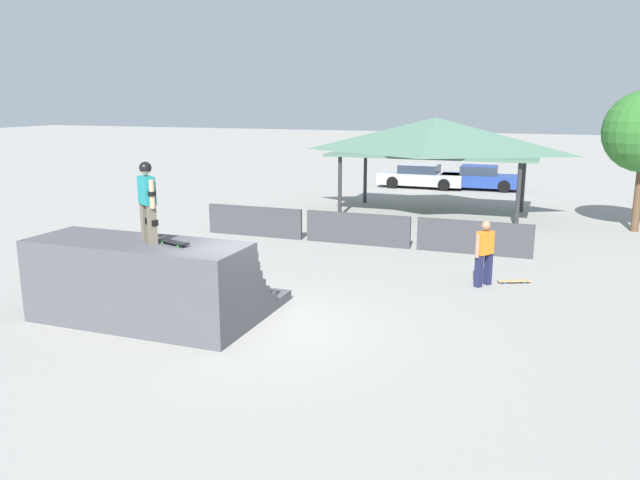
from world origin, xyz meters
TOP-DOWN VIEW (x-y plane):
  - ground_plane at (0.00, 0.00)m, footprint 160.00×160.00m
  - quarter_pipe_ramp at (-2.49, -0.17)m, footprint 4.84×3.46m
  - skater_on_deck at (-2.15, -0.48)m, footprint 0.69×0.52m
  - skateboard_on_deck at (-1.56, -0.48)m, footprint 0.87×0.47m
  - bystander_walking at (4.15, 4.88)m, footprint 0.47×0.63m
  - skateboard_on_ground at (4.93, 5.42)m, footprint 0.86×0.52m
  - barrier_fence at (-0.27, 8.22)m, footprint 11.11×0.12m
  - pavilion_shelter at (1.04, 14.70)m, footprint 8.20×4.32m
  - parked_car_silver at (-1.01, 22.38)m, footprint 4.55×1.79m
  - parked_car_blue at (2.10, 22.78)m, footprint 4.12×1.80m

SIDE VIEW (x-z plane):
  - ground_plane at x=0.00m, z-range 0.00..0.00m
  - skateboard_on_ground at x=4.93m, z-range 0.01..0.10m
  - barrier_fence at x=-0.27m, z-range 0.00..1.05m
  - parked_car_blue at x=2.10m, z-range -0.04..1.24m
  - parked_car_silver at x=-1.01m, z-range -0.03..1.24m
  - quarter_pipe_ramp at x=-2.49m, z-range -0.12..1.68m
  - bystander_walking at x=4.15m, z-range 0.10..1.80m
  - skateboard_on_deck at x=-1.56m, z-range 1.82..1.90m
  - skater_on_deck at x=-2.15m, z-range 1.93..3.62m
  - pavilion_shelter at x=1.04m, z-range 1.22..5.21m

